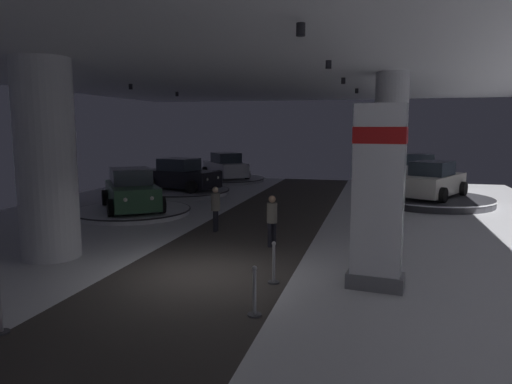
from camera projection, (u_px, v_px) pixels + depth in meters
ground at (201, 276)px, 11.59m from camera, size 24.00×44.00×0.06m
ceiling_with_spotlights at (197, 45)px, 10.82m from camera, size 24.00×44.00×0.39m
column_left at (46, 160)px, 12.82m from camera, size 1.58×1.58×5.50m
column_right at (390, 153)px, 16.16m from camera, size 1.12×1.12×5.50m
brand_sign_pylon at (378, 195)px, 10.36m from camera, size 1.33×0.79×4.16m
display_platform_mid_left at (132, 211)px, 19.70m from camera, size 4.90×4.90×0.22m
display_car_mid_left at (132, 191)px, 19.61m from camera, size 3.95×4.44×1.71m
display_platform_far_left at (182, 191)px, 25.69m from camera, size 5.27×5.27×0.24m
display_car_far_left at (181, 176)px, 25.58m from camera, size 4.52×3.04×1.71m
display_platform_deep_left at (225, 179)px, 31.80m from camera, size 5.33×5.33×0.23m
display_car_deep_left at (225, 167)px, 31.65m from camera, size 4.04×4.40×1.71m
display_platform_far_right at (432, 200)px, 22.27m from camera, size 5.67×5.67×0.35m
display_car_far_right at (432, 181)px, 22.12m from camera, size 3.53×4.57×1.71m
display_platform_deep_right at (412, 185)px, 28.24m from camera, size 5.54×5.54×0.36m
display_car_deep_right at (413, 169)px, 28.11m from camera, size 4.34×2.47×1.71m
visitor_walking_near at (272, 218)px, 14.23m from camera, size 0.32×0.32×1.59m
visitor_walking_far at (216, 206)px, 16.33m from camera, size 0.32×0.32×1.59m
stanchion_a at (274, 268)px, 10.93m from camera, size 0.28×0.28×1.01m
stanchion_b at (254, 298)px, 9.03m from camera, size 0.28×0.28×1.01m
stanchion_c at (0, 314)px, 8.26m from camera, size 0.28×0.28×1.01m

